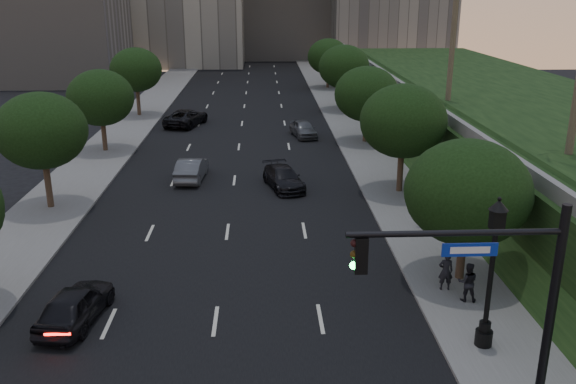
{
  "coord_description": "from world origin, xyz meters",
  "views": [
    {
      "loc": [
        1.87,
        -15.45,
        11.95
      ],
      "look_at": [
        2.96,
        9.65,
        3.6
      ],
      "focal_mm": 38.0,
      "sensor_mm": 36.0,
      "label": 1
    }
  ],
  "objects_px": {
    "sedan_far_left": "(186,117)",
    "pedestrian_a": "(446,271)",
    "pedestrian_b": "(468,282)",
    "pedestrian_c": "(426,210)",
    "sedan_near_right": "(284,178)",
    "traffic_signal_mast": "(508,326)",
    "sedan_far_right": "(303,129)",
    "sedan_near_left": "(75,305)",
    "sedan_mid_left": "(192,169)",
    "street_lamp": "(490,281)"
  },
  "relations": [
    {
      "from": "sedan_near_left",
      "to": "pedestrian_a",
      "type": "relative_size",
      "value": 2.59
    },
    {
      "from": "sedan_near_left",
      "to": "sedan_far_left",
      "type": "relative_size",
      "value": 0.77
    },
    {
      "from": "sedan_near_right",
      "to": "pedestrian_c",
      "type": "xyz_separation_m",
      "value": [
        7.14,
        -7.39,
        0.45
      ]
    },
    {
      "from": "sedan_mid_left",
      "to": "pedestrian_c",
      "type": "bearing_deg",
      "value": 148.66
    },
    {
      "from": "sedan_near_left",
      "to": "sedan_far_left",
      "type": "distance_m",
      "value": 35.18
    },
    {
      "from": "pedestrian_b",
      "to": "sedan_mid_left",
      "type": "bearing_deg",
      "value": -42.76
    },
    {
      "from": "pedestrian_b",
      "to": "pedestrian_c",
      "type": "distance_m",
      "value": 7.95
    },
    {
      "from": "street_lamp",
      "to": "sedan_near_right",
      "type": "xyz_separation_m",
      "value": [
        -6.31,
        18.52,
        -1.97
      ]
    },
    {
      "from": "sedan_near_right",
      "to": "pedestrian_a",
      "type": "distance_m",
      "value": 15.62
    },
    {
      "from": "street_lamp",
      "to": "pedestrian_b",
      "type": "height_order",
      "value": "street_lamp"
    },
    {
      "from": "pedestrian_a",
      "to": "pedestrian_b",
      "type": "xyz_separation_m",
      "value": [
        0.59,
        -0.99,
        -0.01
      ]
    },
    {
      "from": "street_lamp",
      "to": "pedestrian_c",
      "type": "relative_size",
      "value": 2.91
    },
    {
      "from": "traffic_signal_mast",
      "to": "sedan_mid_left",
      "type": "xyz_separation_m",
      "value": [
        -10.99,
        25.16,
        -2.93
      ]
    },
    {
      "from": "sedan_near_left",
      "to": "pedestrian_a",
      "type": "bearing_deg",
      "value": -164.74
    },
    {
      "from": "pedestrian_c",
      "to": "pedestrian_a",
      "type": "bearing_deg",
      "value": 94.34
    },
    {
      "from": "sedan_far_left",
      "to": "sedan_far_right",
      "type": "bearing_deg",
      "value": 172.28
    },
    {
      "from": "traffic_signal_mast",
      "to": "sedan_mid_left",
      "type": "height_order",
      "value": "traffic_signal_mast"
    },
    {
      "from": "street_lamp",
      "to": "sedan_far_right",
      "type": "xyz_separation_m",
      "value": [
        -4.11,
        32.64,
        -1.92
      ]
    },
    {
      "from": "sedan_near_right",
      "to": "pedestrian_b",
      "type": "xyz_separation_m",
      "value": [
        6.74,
        -15.34,
        0.3
      ]
    },
    {
      "from": "pedestrian_c",
      "to": "sedan_far_left",
      "type": "bearing_deg",
      "value": -47.35
    },
    {
      "from": "sedan_far_right",
      "to": "street_lamp",
      "type": "bearing_deg",
      "value": -94.77
    },
    {
      "from": "pedestrian_b",
      "to": "pedestrian_c",
      "type": "relative_size",
      "value": 0.84
    },
    {
      "from": "pedestrian_b",
      "to": "pedestrian_a",
      "type": "bearing_deg",
      "value": -48.2
    },
    {
      "from": "street_lamp",
      "to": "pedestrian_b",
      "type": "bearing_deg",
      "value": 82.35
    },
    {
      "from": "traffic_signal_mast",
      "to": "pedestrian_c",
      "type": "bearing_deg",
      "value": 82.21
    },
    {
      "from": "sedan_far_left",
      "to": "pedestrian_c",
      "type": "xyz_separation_m",
      "value": [
        15.43,
        -26.49,
        0.35
      ]
    },
    {
      "from": "street_lamp",
      "to": "pedestrian_b",
      "type": "xyz_separation_m",
      "value": [
        0.43,
        3.19,
        -1.67
      ]
    },
    {
      "from": "pedestrian_c",
      "to": "traffic_signal_mast",
      "type": "bearing_deg",
      "value": 94.64
    },
    {
      "from": "traffic_signal_mast",
      "to": "pedestrian_a",
      "type": "bearing_deg",
      "value": 82.44
    },
    {
      "from": "pedestrian_c",
      "to": "pedestrian_b",
      "type": "bearing_deg",
      "value": 99.55
    },
    {
      "from": "pedestrian_c",
      "to": "sedan_mid_left",
      "type": "bearing_deg",
      "value": -23.22
    },
    {
      "from": "sedan_near_right",
      "to": "pedestrian_c",
      "type": "height_order",
      "value": "pedestrian_c"
    },
    {
      "from": "traffic_signal_mast",
      "to": "street_lamp",
      "type": "bearing_deg",
      "value": 73.96
    },
    {
      "from": "traffic_signal_mast",
      "to": "sedan_near_left",
      "type": "height_order",
      "value": "traffic_signal_mast"
    },
    {
      "from": "traffic_signal_mast",
      "to": "sedan_far_left",
      "type": "xyz_separation_m",
      "value": [
        -13.28,
        42.22,
        -2.9
      ]
    },
    {
      "from": "sedan_near_right",
      "to": "pedestrian_b",
      "type": "bearing_deg",
      "value": -81.02
    },
    {
      "from": "sedan_far_left",
      "to": "pedestrian_a",
      "type": "relative_size",
      "value": 3.35
    },
    {
      "from": "sedan_far_left",
      "to": "sedan_near_right",
      "type": "relative_size",
      "value": 1.21
    },
    {
      "from": "sedan_far_right",
      "to": "pedestrian_c",
      "type": "relative_size",
      "value": 2.18
    },
    {
      "from": "sedan_near_right",
      "to": "pedestrian_a",
      "type": "relative_size",
      "value": 2.76
    },
    {
      "from": "sedan_near_left",
      "to": "sedan_far_left",
      "type": "xyz_separation_m",
      "value": [
        0.13,
        35.18,
        0.04
      ]
    },
    {
      "from": "sedan_mid_left",
      "to": "pedestrian_a",
      "type": "xyz_separation_m",
      "value": [
        12.15,
        -16.38,
        0.24
      ]
    },
    {
      "from": "traffic_signal_mast",
      "to": "sedan_far_right",
      "type": "xyz_separation_m",
      "value": [
        -2.78,
        37.25,
        -2.96
      ]
    },
    {
      "from": "traffic_signal_mast",
      "to": "sedan_far_right",
      "type": "relative_size",
      "value": 1.66
    },
    {
      "from": "street_lamp",
      "to": "sedan_far_right",
      "type": "height_order",
      "value": "street_lamp"
    },
    {
      "from": "sedan_near_right",
      "to": "pedestrian_b",
      "type": "distance_m",
      "value": 16.75
    },
    {
      "from": "sedan_far_left",
      "to": "street_lamp",
      "type": "bearing_deg",
      "value": 128.86
    },
    {
      "from": "sedan_near_left",
      "to": "sedan_mid_left",
      "type": "height_order",
      "value": "sedan_mid_left"
    },
    {
      "from": "sedan_far_left",
      "to": "pedestrian_a",
      "type": "xyz_separation_m",
      "value": [
        14.45,
        -33.44,
        0.21
      ]
    },
    {
      "from": "traffic_signal_mast",
      "to": "pedestrian_b",
      "type": "relative_size",
      "value": 4.3
    }
  ]
}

